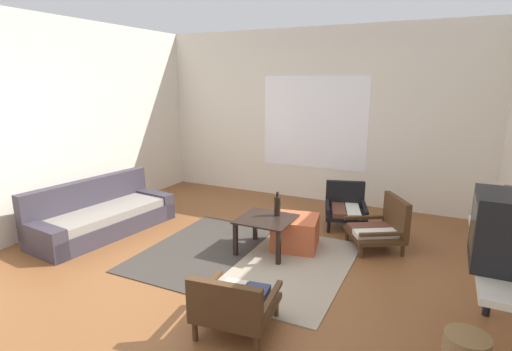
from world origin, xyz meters
The scene contains 14 objects.
ground_plane centered at (0.00, 0.00, 0.00)m, with size 7.80×7.80×0.00m, color brown.
far_wall_with_window centered at (0.00, 3.06, 1.35)m, with size 5.60×0.13×2.70m.
side_wall_left centered at (-2.66, 0.30, 1.35)m, with size 0.12×6.60×2.70m, color silver.
area_rug centered at (0.03, 0.54, 0.01)m, with size 2.23×1.86×0.01m.
couch centered at (-1.97, 0.42, 0.21)m, with size 0.92×1.86×0.66m.
coffee_table centered at (0.18, 0.79, 0.33)m, with size 0.60×0.58×0.40m.
armchair_by_window centered at (0.78, 2.04, 0.26)m, with size 0.67×0.72×0.56m.
armchair_striped_foreground centered at (0.58, -0.68, 0.25)m, with size 0.65×0.64×0.52m.
armchair_corner centered at (1.34, 1.47, 0.26)m, with size 0.78×0.78×0.61m.
ottoman_orange centered at (0.44, 1.04, 0.19)m, with size 0.50×0.50×0.37m, color #BC5633.
console_shelf centered at (2.35, -0.21, 0.73)m, with size 0.43×1.42×0.83m.
clay_vase centered at (2.35, 0.20, 0.96)m, with size 0.19×0.19×0.35m.
glass_bottle centered at (0.25, 0.93, 0.52)m, with size 0.07×0.07×0.28m.
wicker_basket centered at (2.17, -0.31, 0.12)m, with size 0.30×0.30×0.23m, color olive.
Camera 1 is at (1.90, -3.03, 1.91)m, focal length 27.69 mm.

